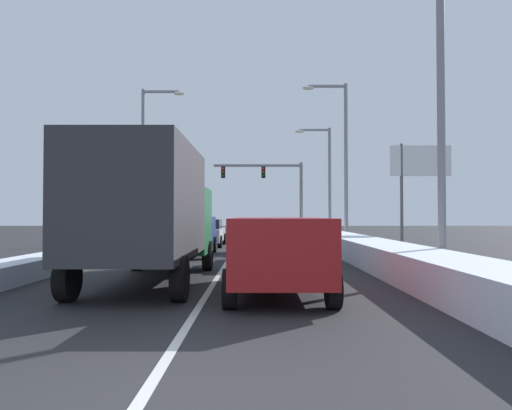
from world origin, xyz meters
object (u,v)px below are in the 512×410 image
(sedan_black_right_lane_second, at_px, (274,242))
(sedan_silver_center_lane_third, at_px, (208,232))
(street_lamp_right_near, at_px, (431,83))
(street_lamp_right_mid, at_px, (342,150))
(street_lamp_left_mid, at_px, (150,153))
(sedan_white_right_lane_third, at_px, (274,235))
(street_lamp_right_far, at_px, (326,172))
(roadside_sign_right, at_px, (422,172))
(traffic_light_gantry, at_px, (275,183))
(box_truck_center_lane_nearest, at_px, (153,209))
(suv_navy_center_lane_second, at_px, (190,232))
(suv_red_right_lane_nearest, at_px, (279,248))

(sedan_black_right_lane_second, xyz_separation_m, sedan_silver_center_lane_third, (-3.40, 9.56, 0.00))
(sedan_silver_center_lane_third, distance_m, street_lamp_right_near, 16.05)
(street_lamp_right_mid, relative_size, street_lamp_left_mid, 0.99)
(sedan_white_right_lane_third, height_order, street_lamp_right_mid, street_lamp_right_mid)
(street_lamp_right_far, distance_m, roadside_sign_right, 10.34)
(sedan_black_right_lane_second, height_order, sedan_silver_center_lane_third, same)
(street_lamp_left_mid, bearing_deg, traffic_light_gantry, 53.33)
(sedan_white_right_lane_third, distance_m, box_truck_center_lane_nearest, 11.23)
(box_truck_center_lane_nearest, bearing_deg, sedan_black_right_lane_second, 56.95)
(suv_navy_center_lane_second, bearing_deg, sedan_white_right_lane_third, 30.97)
(sedan_silver_center_lane_third, xyz_separation_m, street_lamp_right_far, (7.85, 7.73, 4.12))
(sedan_white_right_lane_third, xyz_separation_m, street_lamp_right_far, (4.27, 11.64, 4.12))
(sedan_black_right_lane_second, bearing_deg, street_lamp_right_far, 75.57)
(traffic_light_gantry, distance_m, street_lamp_right_mid, 12.76)
(sedan_black_right_lane_second, relative_size, street_lamp_left_mid, 0.47)
(suv_navy_center_lane_second, relative_size, street_lamp_right_near, 0.53)
(suv_navy_center_lane_second, xyz_separation_m, street_lamp_right_far, (7.98, 13.86, 3.87))
(roadside_sign_right, bearing_deg, box_truck_center_lane_nearest, -131.82)
(sedan_white_right_lane_third, height_order, street_lamp_right_near, street_lamp_right_near)
(street_lamp_right_mid, bearing_deg, sedan_silver_center_lane_third, -174.67)
(street_lamp_right_near, distance_m, street_lamp_right_mid, 14.01)
(sedan_silver_center_lane_third, bearing_deg, sedan_white_right_lane_third, -47.55)
(suv_red_right_lane_nearest, bearing_deg, sedan_black_right_lane_second, 88.92)
(roadside_sign_right, bearing_deg, sedan_silver_center_lane_third, 170.46)
(suv_navy_center_lane_second, height_order, street_lamp_left_mid, street_lamp_left_mid)
(suv_navy_center_lane_second, xyz_separation_m, traffic_light_gantry, (4.43, 19.10, 3.48))
(street_lamp_right_near, relative_size, street_lamp_right_mid, 0.98)
(suv_red_right_lane_nearest, bearing_deg, street_lamp_right_near, 31.65)
(traffic_light_gantry, relative_size, roadside_sign_right, 1.37)
(box_truck_center_lane_nearest, relative_size, street_lamp_right_near, 0.78)
(suv_red_right_lane_nearest, xyz_separation_m, roadside_sign_right, (8.17, 14.08, 3.00))
(box_truck_center_lane_nearest, relative_size, street_lamp_left_mid, 0.76)
(suv_navy_center_lane_second, distance_m, roadside_sign_right, 12.68)
(street_lamp_right_mid, distance_m, street_lamp_left_mid, 11.61)
(box_truck_center_lane_nearest, distance_m, suv_navy_center_lane_second, 8.46)
(street_lamp_right_far, distance_m, street_lamp_left_mid, 12.95)
(sedan_black_right_lane_second, relative_size, box_truck_center_lane_nearest, 0.63)
(sedan_black_right_lane_second, distance_m, sedan_white_right_lane_third, 5.65)
(box_truck_center_lane_nearest, height_order, street_lamp_right_mid, street_lamp_right_mid)
(sedan_silver_center_lane_third, bearing_deg, suv_navy_center_lane_second, -91.24)
(sedan_silver_center_lane_third, height_order, roadside_sign_right, roadside_sign_right)
(suv_red_right_lane_nearest, relative_size, sedan_silver_center_lane_third, 1.09)
(street_lamp_right_mid, bearing_deg, street_lamp_left_mid, 173.16)
(sedan_white_right_lane_third, relative_size, suv_navy_center_lane_second, 0.92)
(suv_navy_center_lane_second, distance_m, sedan_silver_center_lane_third, 6.14)
(street_lamp_left_mid, bearing_deg, suv_navy_center_lane_second, -66.04)
(roadside_sign_right, bearing_deg, suv_red_right_lane_nearest, -120.12)
(street_lamp_right_mid, bearing_deg, sedan_white_right_lane_third, -131.90)
(roadside_sign_right, bearing_deg, street_lamp_left_mid, 165.20)
(suv_red_right_lane_nearest, bearing_deg, roadside_sign_right, 59.88)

